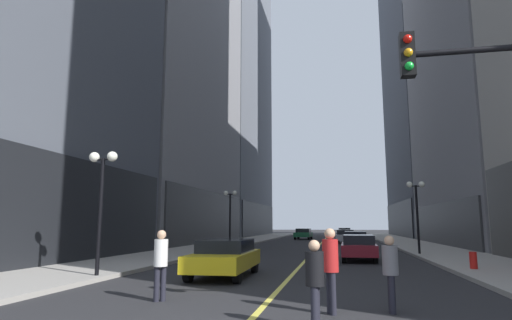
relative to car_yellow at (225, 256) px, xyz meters
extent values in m
plane|color=#262628|center=(2.32, 25.13, -0.72)|extent=(200.00, 200.00, 0.00)
cube|color=#9E9991|center=(-5.93, 25.13, -0.65)|extent=(4.50, 78.00, 0.15)
cube|color=#9E9991|center=(10.57, 25.13, -0.65)|extent=(4.50, 78.00, 0.15)
cube|color=#E5D64C|center=(2.32, 25.13, -0.72)|extent=(0.16, 70.00, 0.01)
cube|color=black|center=(-8.28, 1.13, 1.78)|extent=(0.50, 20.90, 5.00)
cube|color=#2C2C2E|center=(-8.28, 24.63, 1.78)|extent=(0.50, 22.80, 5.00)
cube|color=slate|center=(-15.51, 50.13, 24.10)|extent=(14.65, 26.00, 49.64)
cube|color=#212327|center=(-8.28, 50.13, 1.78)|extent=(0.50, 24.70, 5.00)
cube|color=#2C2C2E|center=(12.92, 24.63, 1.11)|extent=(0.50, 22.80, 3.66)
cube|color=#4C515B|center=(18.87, 50.13, 28.05)|extent=(12.10, 26.00, 57.54)
cube|color=black|center=(12.92, 50.13, 1.78)|extent=(0.50, 24.70, 5.00)
cube|color=yellow|center=(0.00, -0.07, -0.13)|extent=(1.98, 4.60, 0.55)
cube|color=black|center=(0.00, 0.16, 0.35)|extent=(1.71, 2.59, 0.50)
cylinder|color=black|center=(0.85, -1.64, -0.40)|extent=(0.24, 0.65, 0.64)
cylinder|color=black|center=(-0.77, -1.68, -0.40)|extent=(0.24, 0.65, 0.64)
cylinder|color=black|center=(0.78, 1.55, -0.40)|extent=(0.24, 0.65, 0.64)
cylinder|color=black|center=(-0.85, 1.51, -0.40)|extent=(0.24, 0.65, 0.64)
cube|color=maroon|center=(5.07, 7.85, -0.13)|extent=(1.84, 4.63, 0.55)
cube|color=black|center=(5.06, 7.62, 0.35)|extent=(1.58, 2.60, 0.50)
cylinder|color=black|center=(4.37, 9.48, -0.40)|extent=(0.24, 0.65, 0.64)
cylinder|color=black|center=(5.85, 9.44, -0.40)|extent=(0.24, 0.65, 0.64)
cylinder|color=black|center=(4.29, 6.27, -0.40)|extent=(0.24, 0.65, 0.64)
cylinder|color=black|center=(5.77, 6.23, -0.40)|extent=(0.24, 0.65, 0.64)
cube|color=navy|center=(5.28, 18.19, -0.13)|extent=(1.74, 4.32, 0.55)
cube|color=black|center=(5.28, 17.98, 0.35)|extent=(1.53, 2.42, 0.50)
cylinder|color=black|center=(4.53, 19.70, -0.40)|extent=(0.22, 0.64, 0.64)
cylinder|color=black|center=(6.02, 19.71, -0.40)|extent=(0.22, 0.64, 0.64)
cylinder|color=black|center=(4.54, 16.68, -0.40)|extent=(0.22, 0.64, 0.64)
cylinder|color=black|center=(6.03, 16.69, -0.40)|extent=(0.22, 0.64, 0.64)
cube|color=#B7B7BC|center=(4.70, 27.57, -0.13)|extent=(1.92, 4.10, 0.55)
cube|color=black|center=(4.69, 27.36, 0.35)|extent=(1.64, 2.32, 0.50)
cylinder|color=black|center=(4.00, 29.01, -0.40)|extent=(0.24, 0.65, 0.64)
cylinder|color=black|center=(5.52, 28.95, -0.40)|extent=(0.24, 0.65, 0.64)
cylinder|color=black|center=(3.89, 26.19, -0.40)|extent=(0.24, 0.65, 0.64)
cylinder|color=black|center=(5.41, 26.13, -0.40)|extent=(0.24, 0.65, 0.64)
cube|color=#196038|center=(-0.27, 37.64, -0.13)|extent=(2.07, 4.43, 0.55)
cube|color=black|center=(-0.26, 37.86, 0.35)|extent=(1.77, 2.51, 0.50)
cylinder|color=black|center=(0.49, 36.09, -0.40)|extent=(0.25, 0.65, 0.64)
cylinder|color=black|center=(-1.16, 36.15, -0.40)|extent=(0.25, 0.65, 0.64)
cylinder|color=black|center=(0.62, 39.13, -0.40)|extent=(0.25, 0.65, 0.64)
cylinder|color=black|center=(-1.03, 39.20, -0.40)|extent=(0.25, 0.65, 0.64)
cube|color=silver|center=(4.81, 46.95, -0.13)|extent=(1.96, 4.17, 0.55)
cube|color=black|center=(4.82, 46.74, 0.35)|extent=(1.67, 2.36, 0.50)
cylinder|color=black|center=(3.97, 48.34, -0.40)|extent=(0.25, 0.65, 0.64)
cylinder|color=black|center=(5.51, 48.41, -0.40)|extent=(0.25, 0.65, 0.64)
cylinder|color=black|center=(4.11, 45.48, -0.40)|extent=(0.25, 0.65, 0.64)
cylinder|color=black|center=(5.64, 45.55, -0.40)|extent=(0.25, 0.65, 0.64)
cylinder|color=black|center=(3.92, -5.72, -0.29)|extent=(0.14, 0.14, 0.87)
cylinder|color=black|center=(3.85, -5.57, -0.29)|extent=(0.14, 0.14, 0.87)
cylinder|color=#B21E1E|center=(3.88, -5.64, 0.49)|extent=(0.45, 0.45, 0.69)
sphere|color=tan|center=(3.88, -5.64, 0.95)|extent=(0.24, 0.24, 0.24)
cylinder|color=black|center=(5.16, -5.21, -0.32)|extent=(0.14, 0.14, 0.79)
cylinder|color=black|center=(5.15, -5.37, -0.32)|extent=(0.14, 0.14, 0.79)
cylinder|color=slate|center=(5.15, -5.29, 0.38)|extent=(0.35, 0.35, 0.63)
sphere|color=tan|center=(5.15, -5.29, 0.81)|extent=(0.21, 0.21, 0.21)
cylinder|color=black|center=(-0.36, -5.02, -0.30)|extent=(0.14, 0.14, 0.84)
cylinder|color=black|center=(-0.24, -4.92, -0.30)|extent=(0.14, 0.14, 0.84)
cylinder|color=silver|center=(-0.30, -4.97, 0.45)|extent=(0.48, 0.48, 0.66)
sphere|color=tan|center=(-0.30, -4.97, 0.90)|extent=(0.23, 0.23, 0.23)
cylinder|color=black|center=(3.64, -7.00, -0.33)|extent=(0.14, 0.14, 0.77)
cylinder|color=black|center=(3.62, -7.16, -0.33)|extent=(0.14, 0.14, 0.77)
cylinder|color=black|center=(3.63, -7.08, 0.36)|extent=(0.38, 0.38, 0.61)
sphere|color=tan|center=(3.63, -7.08, 0.77)|extent=(0.21, 0.21, 0.21)
cylinder|color=black|center=(7.12, -6.65, 4.48)|extent=(3.20, 0.12, 0.12)
cube|color=black|center=(5.52, -6.65, 4.48)|extent=(0.28, 0.24, 0.90)
sphere|color=red|center=(5.52, -6.79, 4.76)|extent=(0.17, 0.17, 0.17)
sphere|color=orange|center=(5.52, -6.79, 4.48)|extent=(0.17, 0.17, 0.17)
sphere|color=green|center=(5.52, -6.79, 4.20)|extent=(0.17, 0.17, 0.17)
cylinder|color=black|center=(-4.08, -1.64, 1.38)|extent=(0.14, 0.14, 4.20)
cylinder|color=black|center=(-4.08, -1.64, 3.43)|extent=(0.80, 0.06, 0.06)
sphere|color=white|center=(-4.43, -1.64, 3.53)|extent=(0.36, 0.36, 0.36)
sphere|color=white|center=(-3.73, -1.64, 3.53)|extent=(0.36, 0.36, 0.36)
cylinder|color=black|center=(-4.08, 16.21, 1.38)|extent=(0.14, 0.14, 4.20)
cylinder|color=black|center=(-4.08, 16.21, 3.43)|extent=(0.80, 0.06, 0.06)
sphere|color=white|center=(-4.43, 16.21, 3.53)|extent=(0.36, 0.36, 0.36)
sphere|color=white|center=(-3.73, 16.21, 3.53)|extent=(0.36, 0.36, 0.36)
cylinder|color=black|center=(8.72, 11.57, 1.38)|extent=(0.14, 0.14, 4.20)
cylinder|color=black|center=(8.72, 11.57, 3.43)|extent=(0.80, 0.06, 0.06)
sphere|color=white|center=(8.37, 11.57, 3.53)|extent=(0.36, 0.36, 0.36)
sphere|color=white|center=(9.07, 11.57, 3.53)|extent=(0.36, 0.36, 0.36)
cylinder|color=red|center=(9.22, 3.10, -0.32)|extent=(0.28, 0.28, 0.80)
camera|label=1|loc=(4.08, -14.92, 1.16)|focal=29.19mm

